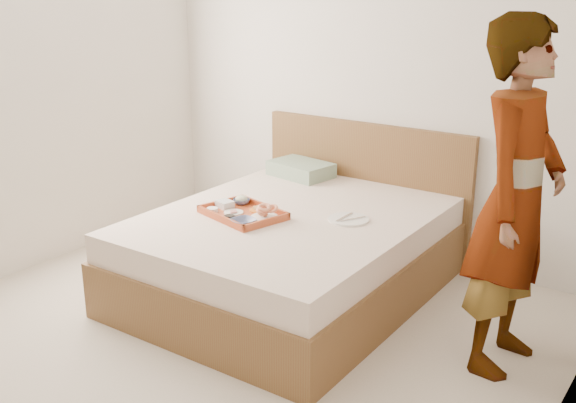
% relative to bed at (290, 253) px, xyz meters
% --- Properties ---
extents(ground, '(3.50, 4.00, 0.01)m').
position_rel_bed_xyz_m(ground, '(0.01, -1.00, -0.27)').
color(ground, beige).
rests_on(ground, ground).
extents(wall_back, '(3.50, 0.01, 2.60)m').
position_rel_bed_xyz_m(wall_back, '(0.01, 1.00, 1.04)').
color(wall_back, silver).
rests_on(wall_back, ground).
extents(wall_right, '(0.01, 4.00, 2.60)m').
position_rel_bed_xyz_m(wall_right, '(1.76, -1.00, 1.04)').
color(wall_right, silver).
rests_on(wall_right, ground).
extents(bed, '(1.65, 2.00, 0.53)m').
position_rel_bed_xyz_m(bed, '(0.00, 0.00, 0.00)').
color(bed, brown).
rests_on(bed, ground).
extents(headboard, '(1.65, 0.06, 0.95)m').
position_rel_bed_xyz_m(headboard, '(0.00, 0.97, 0.21)').
color(headboard, brown).
rests_on(headboard, ground).
extents(pillow, '(0.49, 0.38, 0.11)m').
position_rel_bed_xyz_m(pillow, '(-0.43, 0.76, 0.32)').
color(pillow, '#A0B19B').
rests_on(pillow, bed).
extents(tray, '(0.57, 0.48, 0.04)m').
position_rel_bed_xyz_m(tray, '(-0.22, -0.20, 0.29)').
color(tray, '#AE4C28').
rests_on(tray, bed).
extents(prawn_plate, '(0.21, 0.21, 0.01)m').
position_rel_bed_xyz_m(prawn_plate, '(-0.07, -0.18, 0.28)').
color(prawn_plate, white).
rests_on(prawn_plate, tray).
extents(navy_bowl_big, '(0.17, 0.17, 0.03)m').
position_rel_bed_xyz_m(navy_bowl_big, '(-0.10, -0.35, 0.30)').
color(navy_bowl_big, '#171B4D').
rests_on(navy_bowl_big, tray).
extents(sauce_dish, '(0.09, 0.09, 0.03)m').
position_rel_bed_xyz_m(sauce_dish, '(-0.22, -0.33, 0.29)').
color(sauce_dish, black).
rests_on(sauce_dish, tray).
extents(meat_plate, '(0.15, 0.15, 0.01)m').
position_rel_bed_xyz_m(meat_plate, '(-0.28, -0.22, 0.28)').
color(meat_plate, white).
rests_on(meat_plate, tray).
extents(bread_plate, '(0.15, 0.15, 0.01)m').
position_rel_bed_xyz_m(bread_plate, '(-0.18, -0.09, 0.28)').
color(bread_plate, orange).
rests_on(bread_plate, tray).
extents(salad_bowl, '(0.13, 0.13, 0.03)m').
position_rel_bed_xyz_m(salad_bowl, '(-0.36, -0.04, 0.30)').
color(salad_bowl, '#171B4D').
rests_on(salad_bowl, tray).
extents(plastic_tub, '(0.12, 0.11, 0.04)m').
position_rel_bed_xyz_m(plastic_tub, '(-0.40, -0.16, 0.30)').
color(plastic_tub, silver).
rests_on(plastic_tub, tray).
extents(cheese_round, '(0.09, 0.09, 0.03)m').
position_rel_bed_xyz_m(cheese_round, '(-0.41, -0.27, 0.29)').
color(cheese_round, white).
rests_on(cheese_round, tray).
extents(dinner_plate, '(0.32, 0.32, 0.01)m').
position_rel_bed_xyz_m(dinner_plate, '(0.36, 0.11, 0.27)').
color(dinner_plate, white).
rests_on(dinner_plate, bed).
extents(person, '(0.46, 0.68, 1.79)m').
position_rel_bed_xyz_m(person, '(1.39, -0.05, 0.63)').
color(person, silver).
rests_on(person, ground).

